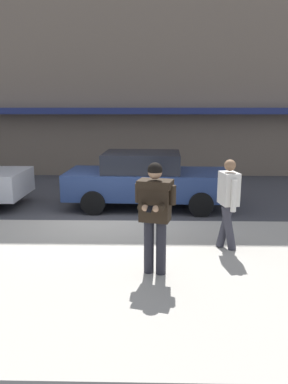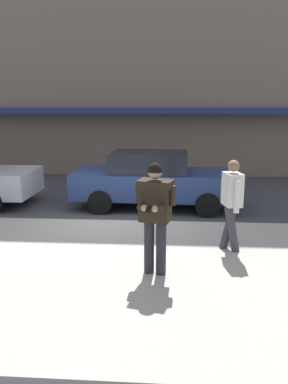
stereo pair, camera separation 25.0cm
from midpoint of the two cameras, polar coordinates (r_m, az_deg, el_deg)
ground_plane at (r=9.15m, az=-6.63°, el=-4.80°), size 80.00×80.00×0.00m
sidewalk at (r=6.38m, az=-1.06°, el=-12.09°), size 32.00×5.30×0.14m
curb_paint_line at (r=9.11m, az=-0.32°, el=-4.76°), size 28.00×0.12×0.01m
storefront_facade at (r=17.49m, az=0.48°, el=24.71°), size 28.00×4.70×12.72m
parked_sedan_mid at (r=10.40m, az=-0.25°, el=1.95°), size 4.57×2.06×1.54m
man_texting_on_phone at (r=5.80m, az=0.46°, el=-2.25°), size 0.63×0.64×1.81m
pedestrian_in_light_coat at (r=7.04m, az=11.73°, el=-1.01°), size 0.38×0.59×1.70m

